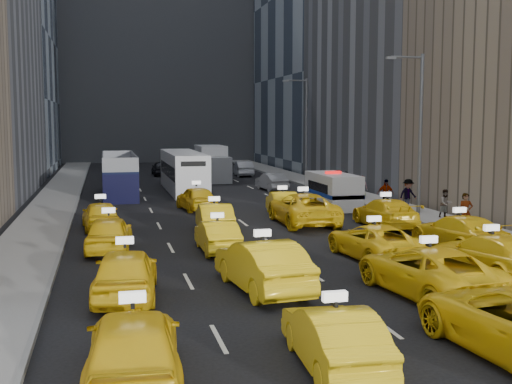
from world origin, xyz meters
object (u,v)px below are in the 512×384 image
taxi_1 (334,337)px  city_bus (183,172)px  double_decker (119,175)px  taxi_0 (133,346)px  box_truck (212,164)px  pedestrian_0 (466,212)px  nypd_van (333,191)px

taxi_1 → city_bus: bearing=-88.6°
double_decker → city_bus: bearing=19.0°
taxi_0 → box_truck: 46.01m
taxi_1 → box_truck: (4.76, 45.17, 0.86)m
box_truck → pedestrian_0: box_truck is taller
nypd_van → taxi_0: bearing=-124.2°
nypd_van → taxi_1: bearing=-115.8°
nypd_van → box_truck: 20.43m
box_truck → taxi_1: bearing=-99.4°
nypd_van → city_bus: city_bus is taller
box_truck → pedestrian_0: size_ratio=3.81×
double_decker → city_bus: size_ratio=0.87×
nypd_van → double_decker: size_ratio=0.53×
taxi_0 → double_decker: (0.51, 34.89, 0.67)m
taxi_0 → taxi_1: 4.38m
taxi_1 → pedestrian_0: (12.07, 14.52, 0.38)m
nypd_van → pedestrian_0: nypd_van is taller
taxi_1 → nypd_van: bearing=-107.0°
city_bus → box_truck: size_ratio=1.70×
nypd_van → box_truck: size_ratio=0.78×
taxi_0 → box_truck: bearing=-98.0°
double_decker → box_truck: box_truck is taller
double_decker → taxi_0: bearing=-92.4°
nypd_van → double_decker: (-13.07, 9.73, 0.45)m
box_truck → double_decker: bearing=-133.6°
taxi_0 → nypd_van: size_ratio=0.87×
pedestrian_0 → box_truck: bearing=117.9°
nypd_van → double_decker: 16.30m
double_decker → city_bus: (4.94, 1.85, 0.03)m
taxi_0 → nypd_van: nypd_van is taller
double_decker → box_truck: (8.62, 10.20, 0.07)m
taxi_1 → taxi_0: bearing=2.0°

